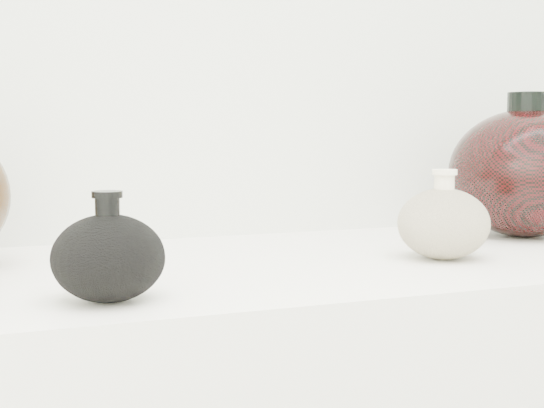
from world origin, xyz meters
name	(u,v)px	position (x,y,z in m)	size (l,w,h in m)	color
black_gourd_vase	(108,257)	(-0.23, 0.79, 0.94)	(0.14, 0.14, 0.11)	black
cream_gourd_vase	(443,223)	(0.22, 0.88, 0.95)	(0.15, 0.15, 0.12)	#C0AF99
right_round_pot	(525,173)	(0.46, 1.02, 1.00)	(0.30, 0.30, 0.23)	black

